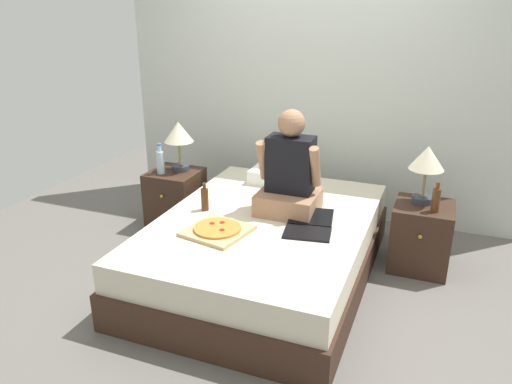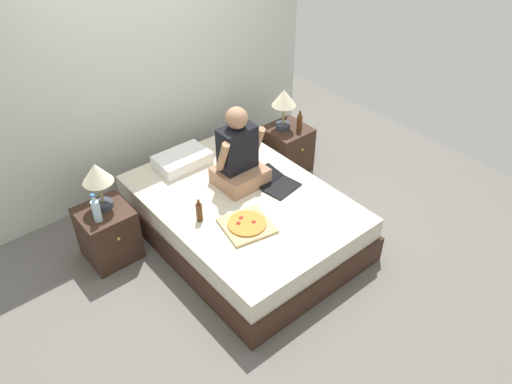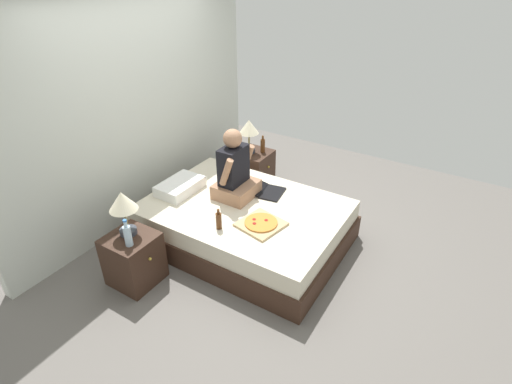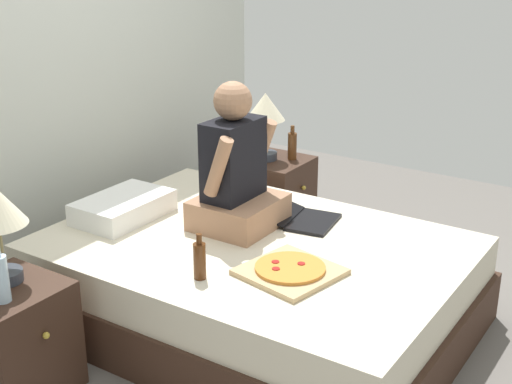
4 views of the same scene
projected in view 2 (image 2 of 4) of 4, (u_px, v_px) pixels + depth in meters
ground_plane at (243, 235)px, 4.84m from camera, size 5.82×5.82×0.00m
wall_back at (151, 67)px, 4.93m from camera, size 3.82×0.12×2.50m
bed at (243, 217)px, 4.69m from camera, size 1.53×2.12×0.47m
nightstand_left at (108, 233)px, 4.47m from camera, size 0.44×0.47×0.52m
lamp_on_left_nightstand at (97, 176)px, 4.16m from camera, size 0.26×0.26×0.45m
water_bottle at (96, 210)px, 4.14m from camera, size 0.07×0.07×0.28m
nightstand_right at (287, 149)px, 5.57m from camera, size 0.44×0.47×0.52m
lamp_on_right_nightstand at (284, 100)px, 5.22m from camera, size 0.26×0.26×0.45m
beer_bottle at (300, 122)px, 5.33m from camera, size 0.06×0.06×0.23m
pillow at (182, 160)px, 4.92m from camera, size 0.52×0.34×0.12m
person_seated at (239, 156)px, 4.55m from camera, size 0.47×0.40×0.78m
laptop at (277, 184)px, 4.67m from camera, size 0.38×0.46×0.07m
pizza_box at (247, 225)px, 4.21m from camera, size 0.47×0.47×0.04m
beer_bottle_on_bed at (199, 212)px, 4.24m from camera, size 0.06×0.06×0.22m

